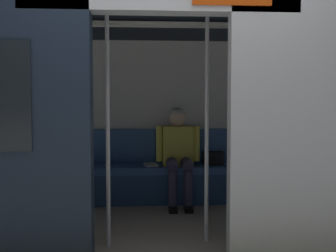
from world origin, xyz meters
The scene contains 7 objects.
train_car centered at (0.07, -1.09, 1.45)m, with size 6.40×2.51×2.21m.
bench_seat centered at (0.00, -2.00, 0.36)m, with size 2.77×0.44×0.47m.
person_seated centered at (-0.29, -1.94, 0.69)m, with size 0.55×0.67×1.20m.
handbag centered at (-0.75, -2.05, 0.56)m, with size 0.26×0.15×0.17m.
book centered at (0.05, -2.02, 0.49)m, with size 0.15×0.22×0.03m, color silver.
grab_pole_door centered at (0.43, -0.52, 1.03)m, with size 0.04×0.04×2.07m, color silver.
grab_pole_far centered at (-0.43, -0.61, 1.03)m, with size 0.04×0.04×2.07m, color silver.
Camera 1 is at (0.11, 2.72, 1.22)m, focal length 40.32 mm.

